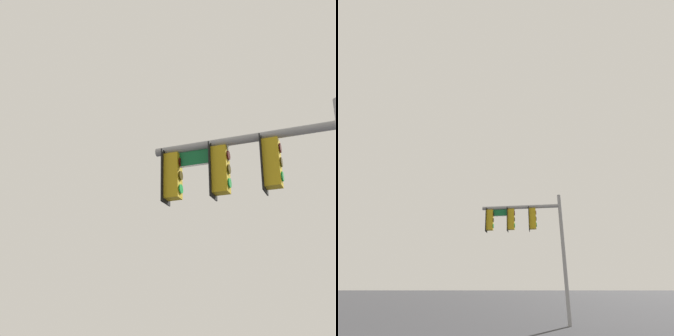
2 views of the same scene
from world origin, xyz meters
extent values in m
cylinder|color=gray|center=(-7.60, -6.29, 3.13)|extent=(0.18, 0.18, 6.27)
cylinder|color=gray|center=(-5.48, -6.52, 5.67)|extent=(4.26, 0.67, 0.20)
cube|color=black|center=(-5.92, -6.47, 5.00)|extent=(0.09, 0.52, 1.30)
cube|color=#B79314|center=(-6.11, -6.45, 5.00)|extent=(0.39, 0.36, 1.10)
cylinder|color=#B79314|center=(-6.11, -6.45, 5.61)|extent=(0.04, 0.04, 0.12)
cylinder|color=#340503|center=(-6.31, -6.43, 5.33)|extent=(0.05, 0.22, 0.22)
cylinder|color=#392D05|center=(-6.31, -6.43, 5.00)|extent=(0.05, 0.22, 0.22)
cylinder|color=green|center=(-6.31, -6.43, 4.67)|extent=(0.05, 0.22, 0.22)
cube|color=black|center=(-4.76, -6.60, 5.00)|extent=(0.09, 0.52, 1.30)
cube|color=#B79314|center=(-4.95, -6.58, 5.00)|extent=(0.39, 0.36, 1.10)
cylinder|color=#B79314|center=(-4.95, -6.58, 5.61)|extent=(0.04, 0.04, 0.12)
cylinder|color=#340503|center=(-5.15, -6.56, 5.33)|extent=(0.05, 0.22, 0.22)
cylinder|color=#392D05|center=(-5.15, -6.56, 5.00)|extent=(0.05, 0.22, 0.22)
cylinder|color=green|center=(-5.15, -6.56, 4.67)|extent=(0.05, 0.22, 0.22)
cube|color=black|center=(-3.59, -6.73, 5.00)|extent=(0.09, 0.52, 1.30)
cube|color=#B79314|center=(-3.78, -6.71, 5.00)|extent=(0.39, 0.36, 1.10)
cylinder|color=#B79314|center=(-3.78, -6.71, 5.61)|extent=(0.04, 0.04, 0.12)
cylinder|color=#340503|center=(-3.98, -6.68, 5.33)|extent=(0.05, 0.22, 0.22)
cylinder|color=#392D05|center=(-3.98, -6.68, 5.00)|extent=(0.05, 0.22, 0.22)
cylinder|color=green|center=(-3.98, -6.68, 4.67)|extent=(0.05, 0.22, 0.22)
cube|color=#0F602D|center=(-4.34, -6.64, 5.39)|extent=(1.58, 0.21, 0.35)
cube|color=white|center=(-4.34, -6.64, 5.39)|extent=(1.63, 0.20, 0.41)
camera|label=1|loc=(-6.63, 3.39, 1.45)|focal=50.00mm
camera|label=2|loc=(-4.98, 7.57, 1.59)|focal=28.00mm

